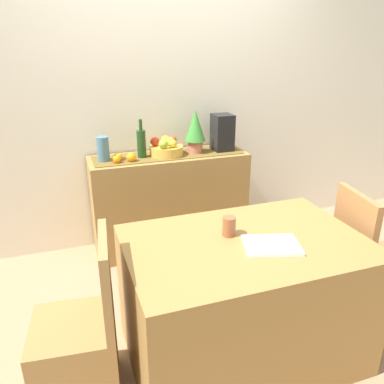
# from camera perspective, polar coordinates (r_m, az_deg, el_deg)

# --- Properties ---
(ground_plane) EXTENTS (6.40, 6.40, 0.02)m
(ground_plane) POSITION_cam_1_polar(r_m,az_deg,el_deg) (2.79, 2.67, -16.72)
(ground_plane) COLOR #A17A5A
(ground_plane) RESTS_ON ground
(room_wall_rear) EXTENTS (6.40, 0.06, 2.70)m
(room_wall_rear) POSITION_cam_1_polar(r_m,az_deg,el_deg) (3.34, -4.66, 15.11)
(room_wall_rear) COLOR silver
(room_wall_rear) RESTS_ON ground
(sideboard_console) EXTENTS (1.32, 0.42, 0.84)m
(sideboard_console) POSITION_cam_1_polar(r_m,az_deg,el_deg) (3.32, -3.32, -1.48)
(sideboard_console) COLOR olive
(sideboard_console) RESTS_ON ground
(table_runner) EXTENTS (1.24, 0.32, 0.01)m
(table_runner) POSITION_cam_1_polar(r_m,az_deg,el_deg) (3.18, -3.48, 5.57)
(table_runner) COLOR brown
(table_runner) RESTS_ON sideboard_console
(fruit_bowl) EXTENTS (0.28, 0.28, 0.08)m
(fruit_bowl) POSITION_cam_1_polar(r_m,az_deg,el_deg) (3.17, -3.86, 6.25)
(fruit_bowl) COLOR gold
(fruit_bowl) RESTS_ON table_runner
(apple_upper) EXTENTS (0.07, 0.07, 0.07)m
(apple_upper) POSITION_cam_1_polar(r_m,az_deg,el_deg) (3.23, -4.02, 7.86)
(apple_upper) COLOR gold
(apple_upper) RESTS_ON fruit_bowl
(apple_right) EXTENTS (0.07, 0.07, 0.07)m
(apple_right) POSITION_cam_1_polar(r_m,az_deg,el_deg) (3.15, -3.37, 7.60)
(apple_right) COLOR gold
(apple_right) RESTS_ON fruit_bowl
(apple_rear) EXTENTS (0.08, 0.08, 0.08)m
(apple_rear) POSITION_cam_1_polar(r_m,az_deg,el_deg) (3.16, -5.61, 7.57)
(apple_rear) COLOR #AD2E18
(apple_rear) RESTS_ON fruit_bowl
(apple_left) EXTENTS (0.06, 0.06, 0.06)m
(apple_left) POSITION_cam_1_polar(r_m,az_deg,el_deg) (3.10, -2.88, 7.27)
(apple_left) COLOR gold
(apple_left) RESTS_ON fruit_bowl
(apple_center) EXTENTS (0.08, 0.08, 0.08)m
(apple_center) POSITION_cam_1_polar(r_m,az_deg,el_deg) (3.06, -4.32, 7.17)
(apple_center) COLOR #8AAC30
(apple_center) RESTS_ON fruit_bowl
(apple_front) EXTENTS (0.07, 0.07, 0.07)m
(apple_front) POSITION_cam_1_polar(r_m,az_deg,el_deg) (3.22, -2.92, 7.84)
(apple_front) COLOR #A73F25
(apple_front) RESTS_ON fruit_bowl
(wine_bottle) EXTENTS (0.07, 0.07, 0.31)m
(wine_bottle) POSITION_cam_1_polar(r_m,az_deg,el_deg) (3.10, -7.60, 7.24)
(wine_bottle) COLOR #1D3D18
(wine_bottle) RESTS_ON sideboard_console
(coffee_maker) EXTENTS (0.16, 0.18, 0.31)m
(coffee_maker) POSITION_cam_1_polar(r_m,az_deg,el_deg) (3.30, 4.57, 8.86)
(coffee_maker) COLOR black
(coffee_maker) RESTS_ON sideboard_console
(ceramic_vase) EXTENTS (0.09, 0.09, 0.20)m
(ceramic_vase) POSITION_cam_1_polar(r_m,az_deg,el_deg) (3.06, -13.20, 6.27)
(ceramic_vase) COLOR #466D81
(ceramic_vase) RESTS_ON sideboard_console
(potted_plant) EXTENTS (0.17, 0.17, 0.36)m
(potted_plant) POSITION_cam_1_polar(r_m,az_deg,el_deg) (3.20, 0.49, 9.40)
(potted_plant) COLOR #B56851
(potted_plant) RESTS_ON sideboard_console
(orange_loose_near_bowl) EXTENTS (0.06, 0.06, 0.06)m
(orange_loose_near_bowl) POSITION_cam_1_polar(r_m,az_deg,el_deg) (3.01, -11.20, 4.81)
(orange_loose_near_bowl) COLOR orange
(orange_loose_near_bowl) RESTS_ON sideboard_console
(orange_loose_far) EXTENTS (0.07, 0.07, 0.07)m
(orange_loose_far) POSITION_cam_1_polar(r_m,az_deg,el_deg) (3.03, -9.10, 5.15)
(orange_loose_far) COLOR orange
(orange_loose_far) RESTS_ON sideboard_console
(orange_loose_end) EXTENTS (0.07, 0.07, 0.07)m
(orange_loose_end) POSITION_cam_1_polar(r_m,az_deg,el_deg) (3.07, -10.98, 5.22)
(orange_loose_end) COLOR orange
(orange_loose_end) RESTS_ON sideboard_console
(dining_table) EXTENTS (1.27, 0.84, 0.74)m
(dining_table) POSITION_cam_1_polar(r_m,az_deg,el_deg) (2.24, 7.62, -15.60)
(dining_table) COLOR olive
(dining_table) RESTS_ON ground
(open_book) EXTENTS (0.33, 0.28, 0.02)m
(open_book) POSITION_cam_1_polar(r_m,az_deg,el_deg) (2.00, 11.86, -7.83)
(open_book) COLOR white
(open_book) RESTS_ON dining_table
(coffee_cup) EXTENTS (0.07, 0.07, 0.11)m
(coffee_cup) POSITION_cam_1_polar(r_m,az_deg,el_deg) (2.06, 5.57, -5.14)
(coffee_cup) COLOR brown
(coffee_cup) RESTS_ON dining_table
(chair_near_window) EXTENTS (0.44, 0.44, 0.90)m
(chair_near_window) POSITION_cam_1_polar(r_m,az_deg,el_deg) (2.14, -16.48, -22.16)
(chair_near_window) COLOR olive
(chair_near_window) RESTS_ON ground
(chair_by_corner) EXTENTS (0.46, 0.46, 0.90)m
(chair_by_corner) POSITION_cam_1_polar(r_m,az_deg,el_deg) (2.77, 24.82, -12.33)
(chair_by_corner) COLOR #9D6540
(chair_by_corner) RESTS_ON ground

